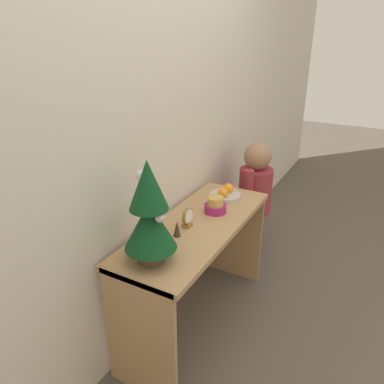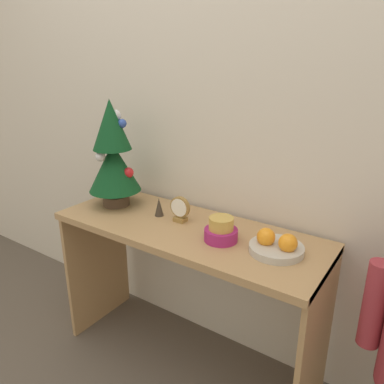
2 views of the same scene
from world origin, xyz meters
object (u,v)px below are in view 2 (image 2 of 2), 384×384
object	(u,v)px
mini_tree	(113,154)
singing_bowl	(221,231)
fruit_bowl	(276,246)
figurine	(159,207)
desk_clock	(180,209)

from	to	relation	value
mini_tree	singing_bowl	bearing A→B (deg)	-3.96
fruit_bowl	singing_bowl	size ratio (longest dim) A/B	1.52
fruit_bowl	figurine	distance (m)	0.56
mini_tree	singing_bowl	size ratio (longest dim) A/B	3.84
singing_bowl	fruit_bowl	bearing A→B (deg)	8.16
singing_bowl	desk_clock	distance (m)	0.24
singing_bowl	figurine	size ratio (longest dim) A/B	1.54
mini_tree	fruit_bowl	distance (m)	0.85
singing_bowl	desk_clock	size ratio (longest dim) A/B	1.15
mini_tree	desk_clock	distance (m)	0.42
mini_tree	desk_clock	bearing A→B (deg)	2.23
fruit_bowl	singing_bowl	bearing A→B (deg)	-171.84
fruit_bowl	figurine	bearing A→B (deg)	177.57
fruit_bowl	desk_clock	distance (m)	0.45
singing_bowl	figurine	xyz separation A→B (m)	(-0.35, 0.05, 0.00)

